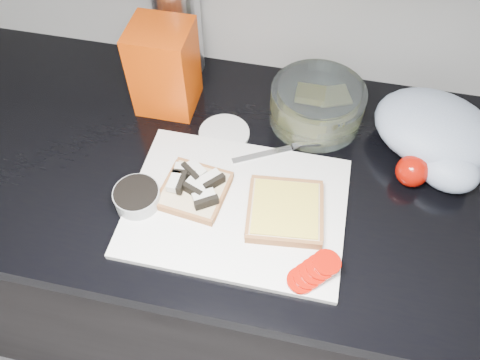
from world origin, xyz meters
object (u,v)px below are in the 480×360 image
bread_bag (164,68)px  steel_canister (177,20)px  glass_bowl (317,105)px  cutting_board (237,207)px

bread_bag → steel_canister: bearing=92.7°
glass_bowl → bread_bag: (-0.32, -0.02, 0.06)m
glass_bowl → cutting_board: bearing=-113.7°
bread_bag → steel_canister: (-0.01, 0.12, 0.03)m
cutting_board → steel_canister: 0.44m
cutting_board → glass_bowl: bearing=66.3°
glass_bowl → bread_bag: bread_bag is taller
glass_bowl → steel_canister: bearing=162.0°
cutting_board → bread_bag: bearing=130.2°
cutting_board → bread_bag: size_ratio=2.09×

